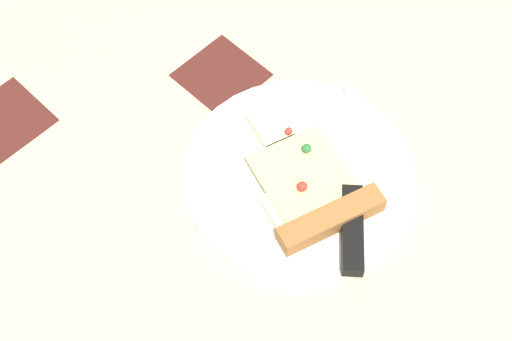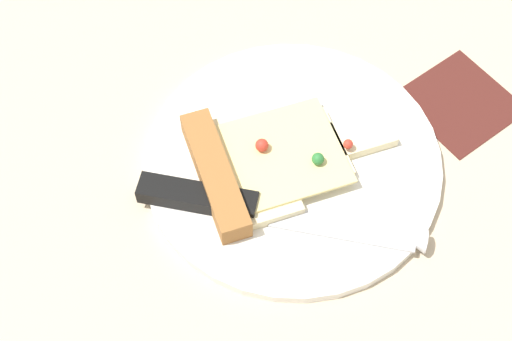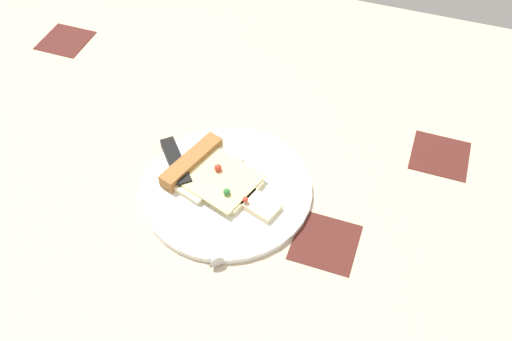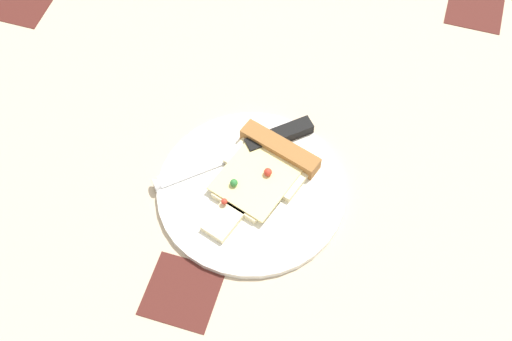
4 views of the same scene
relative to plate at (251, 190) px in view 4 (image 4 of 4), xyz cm
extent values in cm
cube|color=#C6B293|center=(7.85, -7.38, -2.00)|extent=(131.90, 131.90, 3.00)
cube|color=#4C1E19|center=(4.09, 16.52, -0.60)|extent=(9.00, 9.00, 0.20)
cube|color=#4C1E19|center=(-25.08, -43.94, -0.60)|extent=(9.00, 9.00, 0.20)
cube|color=#4C1E19|center=(47.06, -23.30, -0.60)|extent=(9.00, 9.00, 0.20)
cylinder|color=white|center=(0.00, 0.00, 0.00)|extent=(25.89, 25.89, 1.00)
cube|color=beige|center=(-1.24, -3.80, 1.00)|extent=(12.32, 9.10, 1.00)
cube|color=beige|center=(0.46, 1.43, 1.00)|extent=(8.58, 7.55, 1.00)
cube|color=beige|center=(2.01, 6.18, 1.00)|extent=(5.03, 6.06, 1.00)
cube|color=#EDD88C|center=(-0.31, -0.95, 1.65)|extent=(11.84, 12.35, 0.30)
cube|color=#9E6633|center=(-2.16, -6.66, 1.60)|extent=(12.22, 6.18, 2.20)
sphere|color=red|center=(-1.72, -2.07, 2.37)|extent=(1.13, 1.13, 1.13)
sphere|color=red|center=(2.53, 3.91, 2.23)|extent=(0.85, 0.85, 0.85)
sphere|color=#2D7A38|center=(2.18, 0.87, 2.34)|extent=(1.07, 1.07, 1.07)
cube|color=silver|center=(7.60, -1.05, 0.65)|extent=(10.31, 9.45, 0.30)
cone|color=silver|center=(12.10, 2.93, 0.65)|extent=(2.82, 2.82, 2.00)
cube|color=black|center=(-1.38, -9.00, 1.30)|extent=(8.95, 8.27, 1.60)
camera|label=1|loc=(-34.28, -27.18, 74.05)|focal=54.27mm
camera|label=2|loc=(25.66, -23.31, 55.34)|focal=52.50mm
camera|label=3|loc=(50.12, 22.24, 67.20)|focal=39.95mm
camera|label=4|loc=(-14.23, 44.53, 80.47)|focal=47.56mm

